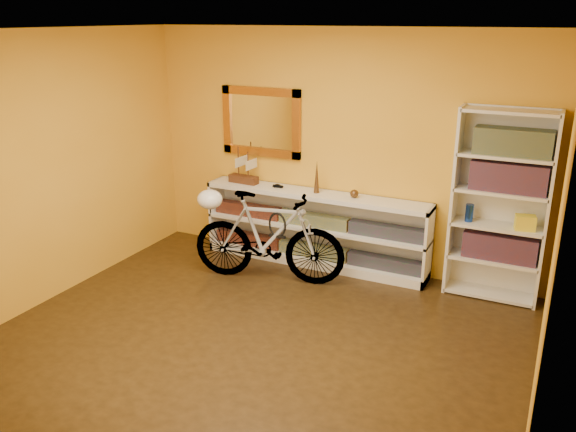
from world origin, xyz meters
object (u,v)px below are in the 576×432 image
at_px(bookcase, 500,207).
at_px(helmet, 210,199).
at_px(bicycle, 268,237).
at_px(console_unit, 315,229).

height_order(bookcase, helmet, bookcase).
xyz_separation_m(bookcase, helmet, (-2.82, -0.78, -0.09)).
bearing_deg(bicycle, helmet, 90.00).
bearing_deg(bookcase, bicycle, -163.75).
bearing_deg(bicycle, bookcase, -86.20).
distance_m(console_unit, bookcase, 2.00).
bearing_deg(bicycle, console_unit, -35.83).
bearing_deg(helmet, bicycle, 12.45).
height_order(console_unit, helmet, helmet).
relative_size(console_unit, bicycle, 1.56).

